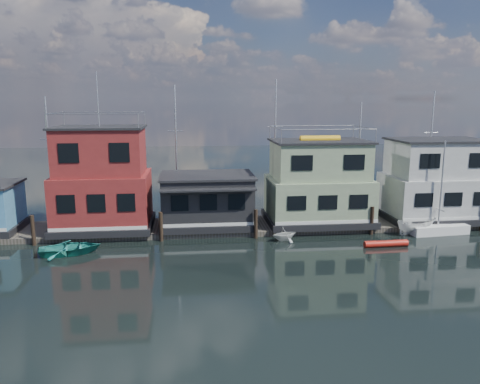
{
  "coord_description": "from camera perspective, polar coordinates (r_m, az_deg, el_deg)",
  "views": [
    {
      "loc": [
        -1.81,
        -24.23,
        10.28
      ],
      "look_at": [
        2.12,
        12.0,
        3.0
      ],
      "focal_mm": 35.0,
      "sensor_mm": 36.0,
      "label": 1
    }
  ],
  "objects": [
    {
      "name": "day_sailer",
      "position": [
        39.47,
        22.98,
        -4.08
      ],
      "size": [
        4.68,
        1.94,
        7.19
      ],
      "rotation": [
        0.0,
        0.0,
        0.09
      ],
      "color": "white",
      "rests_on": "ground"
    },
    {
      "name": "dinghy_white",
      "position": [
        34.68,
        5.42,
        -5.09
      ],
      "size": [
        2.45,
        2.28,
        1.05
      ],
      "primitive_type": "imported",
      "rotation": [
        0.0,
        0.0,
        1.91
      ],
      "color": "silver",
      "rests_on": "ground"
    },
    {
      "name": "houseboat_green",
      "position": [
        38.26,
        9.54,
        1.01
      ],
      "size": [
        8.4,
        5.9,
        7.03
      ],
      "color": "black",
      "rests_on": "dock"
    },
    {
      "name": "red_kayak",
      "position": [
        34.79,
        17.37,
        -6.02
      ],
      "size": [
        3.18,
        0.54,
        0.46
      ],
      "primitive_type": "cylinder",
      "rotation": [
        0.0,
        1.57,
        0.02
      ],
      "color": "red",
      "rests_on": "ground"
    },
    {
      "name": "houseboat_red",
      "position": [
        37.35,
        -16.42,
        1.32
      ],
      "size": [
        7.4,
        5.9,
        11.86
      ],
      "color": "black",
      "rests_on": "dock"
    },
    {
      "name": "motorboat",
      "position": [
        38.66,
        20.69,
        -3.87
      ],
      "size": [
        3.57,
        1.89,
        1.31
      ],
      "primitive_type": "imported",
      "rotation": [
        0.0,
        0.0,
        1.76
      ],
      "color": "white",
      "rests_on": "ground"
    },
    {
      "name": "houseboat_dark",
      "position": [
        37.08,
        -4.02,
        -0.97
      ],
      "size": [
        7.4,
        6.1,
        4.06
      ],
      "color": "black",
      "rests_on": "dock"
    },
    {
      "name": "background_masts",
      "position": [
        43.0,
        2.64,
        4.97
      ],
      "size": [
        36.4,
        0.16,
        12.0
      ],
      "color": "silver",
      "rests_on": "ground"
    },
    {
      "name": "ground",
      "position": [
        26.38,
        -1.8,
        -11.64
      ],
      "size": [
        160.0,
        160.0,
        0.0
      ],
      "primitive_type": "plane",
      "color": "black",
      "rests_on": "ground"
    },
    {
      "name": "dinghy_teal",
      "position": [
        33.7,
        -20.01,
        -6.43
      ],
      "size": [
        4.52,
        3.68,
        0.82
      ],
      "primitive_type": "imported",
      "rotation": [
        0.0,
        0.0,
        1.8
      ],
      "color": "teal",
      "rests_on": "ground"
    },
    {
      "name": "pilings",
      "position": [
        34.7,
        -3.54,
        -4.07
      ],
      "size": [
        42.28,
        0.28,
        2.2
      ],
      "color": "#2D2116",
      "rests_on": "ground"
    },
    {
      "name": "houseboat_white",
      "position": [
        42.08,
        22.77,
        1.19
      ],
      "size": [
        8.4,
        5.9,
        6.66
      ],
      "color": "black",
      "rests_on": "dock"
    },
    {
      "name": "dock",
      "position": [
        37.65,
        -3.22,
        -4.25
      ],
      "size": [
        48.0,
        5.0,
        0.4
      ],
      "primitive_type": "cube",
      "color": "#595147",
      "rests_on": "ground"
    }
  ]
}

